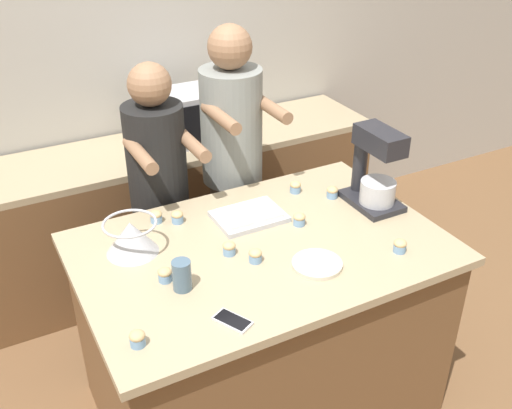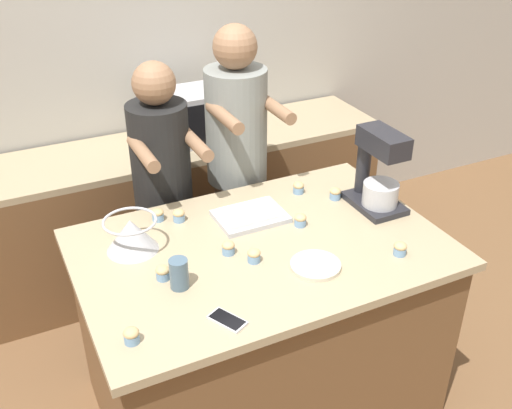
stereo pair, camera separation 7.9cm
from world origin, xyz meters
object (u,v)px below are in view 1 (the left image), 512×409
Objects in this scene: person_left at (161,203)px; cupcake_2 at (299,219)px; person_right at (233,174)px; cupcake_3 at (255,255)px; drinking_glass at (182,275)px; small_plate at (317,264)px; cupcake_6 at (332,192)px; cupcake_9 at (295,187)px; baking_tray at (249,215)px; cupcake_8 at (165,275)px; cupcake_4 at (177,217)px; cupcake_7 at (156,216)px; cupcake_0 at (229,248)px; microwave_oven at (183,117)px; cell_phone at (232,321)px; cupcake_1 at (137,338)px; mixing_bowl at (131,236)px; stand_mixer at (375,172)px; cupcake_5 at (400,246)px.

person_left is 0.81m from cupcake_2.
cupcake_3 is (-0.30, -0.83, 0.07)m from person_right.
drinking_glass reaches higher than small_plate.
cupcake_9 is (-0.13, 0.13, 0.00)m from cupcake_6.
baking_tray is 5.33× the size of cupcake_8.
drinking_glass is 0.99m from cupcake_6.
cupcake_4 is (-0.49, 0.28, 0.00)m from cupcake_2.
baking_tray is 0.43m from cupcake_7.
cupcake_0 is (-0.37, -0.73, 0.07)m from person_right.
cupcake_7 is (-0.51, -0.91, -0.08)m from microwave_oven.
cupcake_4 is (-0.38, 0.60, 0.02)m from small_plate.
person_right reaches higher than cell_phone.
cupcake_9 is at bearing 20.22° from baking_tray.
cupcake_3 is (-0.21, 0.15, 0.02)m from small_plate.
cell_phone is 0.35m from cupcake_1.
cupcake_4 is (-0.17, 0.45, 0.00)m from cupcake_3.
baking_tray is 0.58m from cupcake_8.
cupcake_3 is 1.00× the size of cupcake_8.
cupcake_6 is (0.72, -0.52, 0.13)m from person_left.
cupcake_2 and cupcake_4 have the same top height.
cupcake_2 is 1.00× the size of cupcake_4.
cupcake_2 is (0.75, -0.15, -0.05)m from mixing_bowl.
drinking_glass is 2.11× the size of cupcake_7.
stand_mixer is 6.56× the size of cupcake_7.
cupcake_5 is at bearing -27.95° from mixing_bowl.
cupcake_0 is (-0.80, -0.06, -0.14)m from stand_mixer.
cupcake_2 and cupcake_5 have the same top height.
cupcake_3 is at bearing -7.79° from cupcake_8.
cupcake_1 is (-0.52, -0.35, 0.00)m from cupcake_0.
person_right is 28.83× the size of cupcake_7.
person_left is at bearing 83.05° from cupcake_4.
stand_mixer is 0.63m from baking_tray.
small_plate is at bearing -108.45° from cupcake_2.
cupcake_9 is (0.64, -0.01, 0.00)m from cupcake_4.
mixing_bowl is 0.76m from cupcake_2.
drinking_glass is (-0.47, -0.35, 0.05)m from baking_tray.
cupcake_7 is at bearing 46.72° from mixing_bowl.
microwave_oven is 8.90× the size of cupcake_4.
person_right is at bearing 91.39° from cupcake_2.
person_left is at bearing -179.89° from person_right.
cupcake_8 is (-1.11, -0.11, -0.14)m from stand_mixer.
small_plate is at bearing -53.86° from cupcake_7.
baking_tray is at bearing 0.86° from mixing_bowl.
small_plate is 0.60m from cupcake_6.
cupcake_3 is (0.34, 0.03, -0.03)m from drinking_glass.
cupcake_6 is at bearing 25.09° from cupcake_1.
small_plate is at bearing 7.25° from cupcake_1.
baking_tray is 0.93m from cupcake_1.
cupcake_5 is (0.83, 0.07, 0.03)m from cell_phone.
cupcake_0 is 0.12m from cupcake_3.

